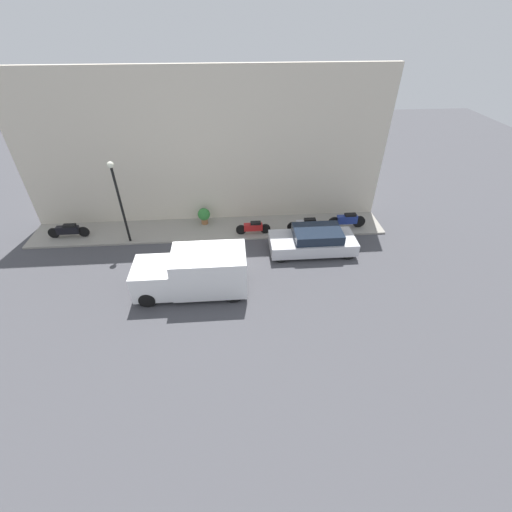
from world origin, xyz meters
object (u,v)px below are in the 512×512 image
object	(u,v)px
scooter_silver	(307,224)
parked_car	(313,241)
motorcycle_red	(253,227)
potted_plant	(204,215)
delivery_van	(193,272)
motorcycle_black	(68,230)
streetlamp	(118,193)
motorcycle_blue	(347,220)

from	to	relation	value
scooter_silver	parked_car	bearing A→B (deg)	179.27
motorcycle_red	potted_plant	bearing A→B (deg)	64.77
parked_car	delivery_van	size ratio (longest dim) A/B	0.90
motorcycle_black	streetlamp	xyz separation A→B (m)	(-0.60, -3.25, 2.31)
motorcycle_blue	delivery_van	bearing A→B (deg)	119.01
motorcycle_black	motorcycle_blue	bearing A→B (deg)	-90.66
delivery_van	scooter_silver	size ratio (longest dim) A/B	2.23
delivery_van	motorcycle_black	size ratio (longest dim) A/B	2.24
streetlamp	potted_plant	xyz separation A→B (m)	(1.46, -3.83, -2.19)
scooter_silver	potted_plant	xyz separation A→B (m)	(1.20, 5.58, 0.13)
motorcycle_black	motorcycle_red	bearing A→B (deg)	-92.37
parked_car	streetlamp	distance (m)	9.75
parked_car	motorcycle_blue	xyz separation A→B (m)	(1.91, -2.28, -0.03)
motorcycle_black	streetlamp	size ratio (longest dim) A/B	0.49
motorcycle_blue	streetlamp	size ratio (longest dim) A/B	0.48
parked_car	motorcycle_red	world-z (taller)	parked_car
delivery_van	streetlamp	world-z (taller)	streetlamp
scooter_silver	motorcycle_red	distance (m)	2.91
delivery_van	motorcycle_blue	size ratio (longest dim) A/B	2.27
delivery_van	motorcycle_red	distance (m)	5.13
parked_car	potted_plant	world-z (taller)	parked_car
motorcycle_black	scooter_silver	bearing A→B (deg)	-91.58
potted_plant	streetlamp	bearing A→B (deg)	110.88
potted_plant	motorcycle_blue	bearing A→B (deg)	-97.46
motorcycle_red	motorcycle_black	bearing A→B (deg)	87.63
motorcycle_black	streetlamp	bearing A→B (deg)	-100.54
motorcycle_blue	motorcycle_red	bearing A→B (deg)	92.58
parked_car	streetlamp	xyz separation A→B (m)	(1.48, 9.38, 2.22)
potted_plant	delivery_van	bearing A→B (deg)	177.98
motorcycle_black	delivery_van	bearing A→B (deg)	-123.92
motorcycle_red	streetlamp	world-z (taller)	streetlamp
motorcycle_blue	potted_plant	world-z (taller)	potted_plant
scooter_silver	motorcycle_red	bearing A→B (deg)	91.10
parked_car	scooter_silver	world-z (taller)	parked_car
delivery_van	motorcycle_red	xyz separation A→B (m)	(4.22, -2.87, -0.50)
streetlamp	potted_plant	distance (m)	4.64
parked_car	motorcycle_black	bearing A→B (deg)	80.64
motorcycle_blue	scooter_silver	bearing A→B (deg)	94.46
motorcycle_blue	potted_plant	xyz separation A→B (m)	(1.03, 7.84, 0.07)
motorcycle_blue	streetlamp	world-z (taller)	streetlamp
scooter_silver	potted_plant	size ratio (longest dim) A/B	2.27
streetlamp	motorcycle_blue	bearing A→B (deg)	-87.88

